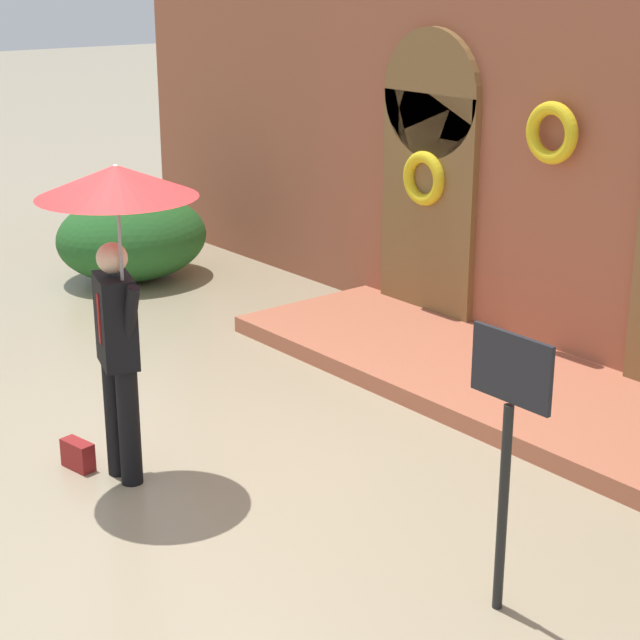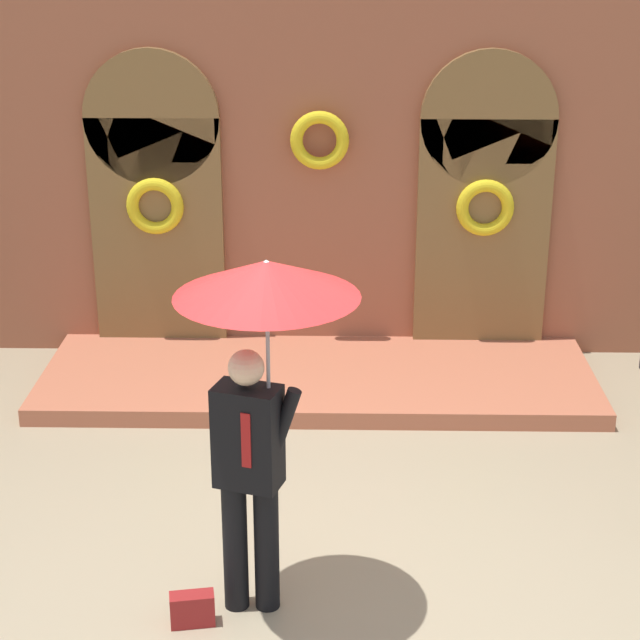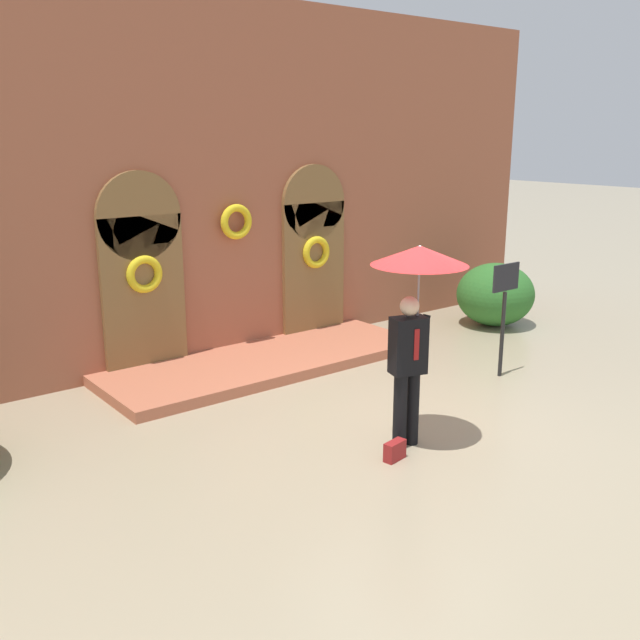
% 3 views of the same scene
% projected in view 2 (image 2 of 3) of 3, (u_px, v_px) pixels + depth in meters
% --- Properties ---
extents(ground_plane, '(80.00, 80.00, 0.00)m').
position_uv_depth(ground_plane, '(309.00, 572.00, 7.31)').
color(ground_plane, tan).
extents(building_facade, '(14.00, 2.30, 5.60)m').
position_uv_depth(building_facade, '(320.00, 84.00, 10.23)').
color(building_facade, '#9E563D').
rests_on(building_facade, ground).
extents(person_with_umbrella, '(1.10, 1.10, 2.36)m').
position_uv_depth(person_with_umbrella, '(262.00, 333.00, 6.28)').
color(person_with_umbrella, black).
rests_on(person_with_umbrella, ground).
extents(handbag, '(0.30, 0.17, 0.22)m').
position_uv_depth(handbag, '(192.00, 609.00, 6.74)').
color(handbag, maroon).
rests_on(handbag, ground).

